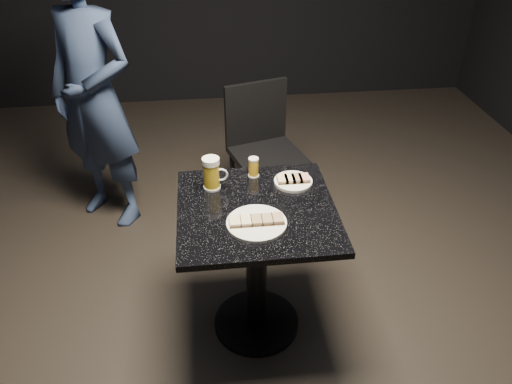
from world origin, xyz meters
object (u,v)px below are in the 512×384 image
at_px(plate_large, 257,223).
at_px(beer_tumbler, 254,167).
at_px(beer_mug, 212,173).
at_px(plate_small, 293,182).
at_px(patron, 94,97).
at_px(table, 256,250).
at_px(chair, 263,144).

height_order(plate_large, beer_tumbler, beer_tumbler).
distance_m(beer_mug, beer_tumbler, 0.22).
xyz_separation_m(plate_large, plate_small, (0.21, 0.30, 0.00)).
height_order(patron, beer_tumbler, patron).
xyz_separation_m(plate_small, table, (-0.20, -0.18, -0.25)).
bearing_deg(chair, plate_small, -87.79).
bearing_deg(chair, plate_large, -98.74).
bearing_deg(plate_small, beer_tumbler, 154.77).
distance_m(beer_tumbler, chair, 0.84).
xyz_separation_m(beer_mug, chair, (0.35, 0.85, -0.33)).
height_order(plate_large, chair, chair).
relative_size(patron, beer_mug, 10.75).
bearing_deg(plate_large, beer_mug, 119.44).
height_order(beer_mug, chair, beer_mug).
relative_size(plate_small, beer_mug, 1.15).
xyz_separation_m(patron, beer_mug, (0.67, -0.92, -0.02)).
height_order(patron, table, patron).
bearing_deg(beer_mug, plate_small, -0.23).
relative_size(plate_small, table, 0.24).
distance_m(plate_small, table, 0.37).
bearing_deg(plate_large, patron, 124.37).
xyz_separation_m(plate_large, patron, (-0.84, 1.23, 0.09)).
bearing_deg(beer_tumbler, table, -93.54).
xyz_separation_m(plate_large, chair, (0.18, 1.16, -0.26)).
height_order(plate_small, beer_tumbler, beer_tumbler).
bearing_deg(beer_tumbler, patron, 136.05).
distance_m(plate_large, plate_small, 0.37).
bearing_deg(table, plate_small, 42.73).
relative_size(beer_tumbler, chair, 0.11).
bearing_deg(beer_tumbler, chair, 79.15).
bearing_deg(beer_mug, beer_tumbler, 22.39).
bearing_deg(plate_small, patron, 138.68).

